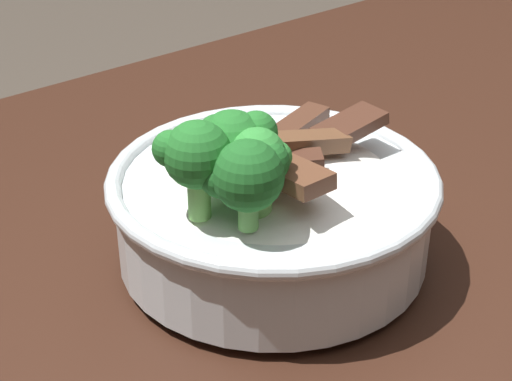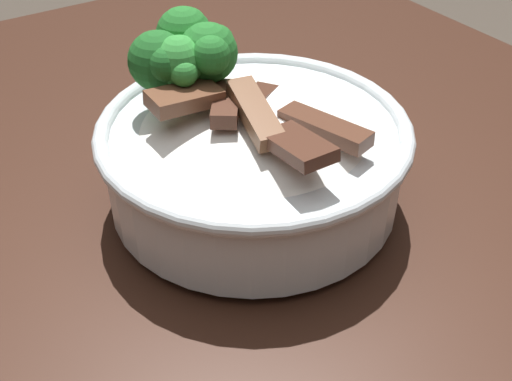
# 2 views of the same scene
# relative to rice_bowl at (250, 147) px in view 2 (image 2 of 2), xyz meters

# --- Properties ---
(rice_bowl) EXTENTS (0.23, 0.23, 0.14)m
(rice_bowl) POSITION_rel_rice_bowl_xyz_m (0.00, 0.00, 0.00)
(rice_bowl) COLOR silver
(rice_bowl) RESTS_ON dining_table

